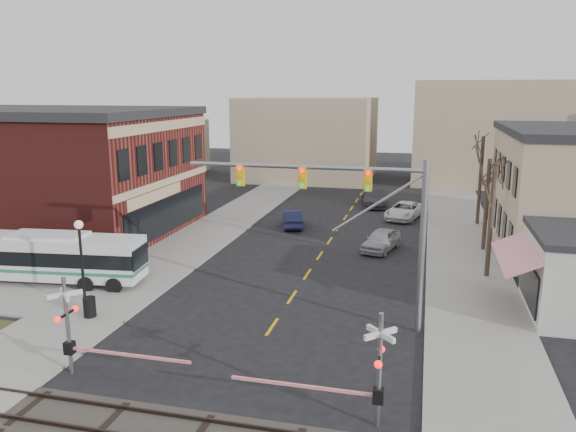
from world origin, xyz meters
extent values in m
plane|color=black|center=(0.00, 0.00, 0.00)|extent=(160.00, 160.00, 0.00)
cube|color=gray|center=(-9.50, 20.00, 0.06)|extent=(5.00, 60.00, 0.12)
cube|color=gray|center=(9.50, 20.00, 0.06)|extent=(5.00, 60.00, 0.12)
cube|color=#2D231E|center=(0.00, -6.08, 0.12)|extent=(160.00, 0.08, 0.14)
cube|color=tan|center=(-11.95, 16.00, 4.30)|extent=(0.10, 15.00, 0.50)
cube|color=tan|center=(-11.95, 16.00, 8.40)|extent=(0.10, 15.00, 0.70)
cube|color=black|center=(-11.95, 16.00, 1.80)|extent=(0.08, 13.00, 2.60)
cube|color=red|center=(11.20, 7.00, 3.00)|extent=(1.68, 6.00, 0.87)
cylinder|color=#382B21|center=(10.50, 12.00, 3.50)|extent=(0.28, 0.28, 6.75)
cylinder|color=#382B21|center=(10.80, 18.00, 3.27)|extent=(0.28, 0.28, 6.30)
cylinder|color=#382B21|center=(11.00, 26.00, 3.72)|extent=(0.28, 0.28, 7.20)
cube|color=silver|center=(-14.04, 4.85, 1.63)|extent=(11.05, 3.57, 2.35)
cube|color=black|center=(-14.04, 4.85, 1.76)|extent=(11.09, 3.61, 0.81)
cube|color=#25704A|center=(-14.04, 4.85, 1.04)|extent=(11.09, 3.61, 0.18)
cylinder|color=black|center=(-14.04, 4.85, 0.45)|extent=(1.17, 2.44, 0.90)
cylinder|color=gray|center=(6.69, 3.14, 4.00)|extent=(0.28, 0.28, 8.00)
cylinder|color=gray|center=(1.19, 3.14, 7.50)|extent=(10.99, 0.20, 0.20)
cube|color=gold|center=(4.19, 3.14, 7.00)|extent=(0.35, 0.30, 1.00)
cube|color=gold|center=(1.19, 3.14, 7.00)|extent=(0.35, 0.30, 1.00)
cube|color=gold|center=(-1.81, 3.14, 7.00)|extent=(0.35, 0.30, 1.00)
cylinder|color=gray|center=(-6.48, -4.19, 2.00)|extent=(0.16, 0.16, 4.00)
cube|color=silver|center=(-6.48, -4.19, 3.30)|extent=(1.00, 1.00, 0.18)
cube|color=silver|center=(-6.48, -4.19, 3.30)|extent=(1.00, 1.00, 0.18)
sphere|color=#FF0C0C|center=(-6.48, -4.74, 2.50)|extent=(0.26, 0.26, 0.26)
sphere|color=#FF0C0C|center=(-6.48, -3.64, 2.50)|extent=(0.26, 0.26, 0.26)
cube|color=black|center=(-6.48, -4.19, 1.10)|extent=(0.35, 0.35, 0.50)
cube|color=#FF0C0C|center=(-3.88, -4.19, 1.10)|extent=(5.00, 0.10, 0.10)
cylinder|color=gray|center=(5.54, -4.83, 2.00)|extent=(0.16, 0.16, 4.00)
cube|color=silver|center=(5.54, -4.83, 3.30)|extent=(1.00, 1.00, 0.18)
cube|color=silver|center=(5.54, -4.83, 3.30)|extent=(1.00, 1.00, 0.18)
sphere|color=#FF0C0C|center=(5.54, -5.38, 2.50)|extent=(0.26, 0.26, 0.26)
sphere|color=#FF0C0C|center=(5.54, -4.28, 2.50)|extent=(0.26, 0.26, 0.26)
cube|color=black|center=(5.54, -4.83, 1.10)|extent=(0.35, 0.35, 0.50)
cube|color=#FF0C0C|center=(2.94, -4.83, 1.10)|extent=(5.00, 0.10, 0.10)
cylinder|color=black|center=(-9.74, 1.70, 2.22)|extent=(0.14, 0.14, 4.21)
sphere|color=silver|center=(-9.74, 1.70, 4.48)|extent=(0.44, 0.44, 0.44)
cylinder|color=black|center=(-8.90, 0.80, 0.61)|extent=(0.60, 0.60, 0.98)
imported|color=#9F9FA3|center=(3.89, 16.40, 0.74)|extent=(2.83, 4.65, 1.48)
imported|color=#1C2248|center=(-3.72, 21.60, 0.69)|extent=(2.60, 4.46, 1.39)
imported|color=silver|center=(5.00, 26.80, 0.72)|extent=(3.52, 5.58, 1.44)
imported|color=#424247|center=(1.92, 32.00, 0.82)|extent=(3.11, 5.96, 1.65)
imported|color=#655551|center=(-9.93, 4.89, 0.88)|extent=(0.54, 0.65, 1.52)
imported|color=#2D2E4F|center=(-9.77, 7.40, 0.97)|extent=(1.02, 0.93, 1.70)
camera|label=1|loc=(6.69, -21.77, 10.93)|focal=35.00mm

